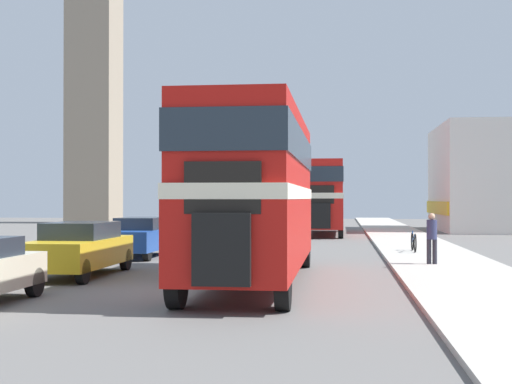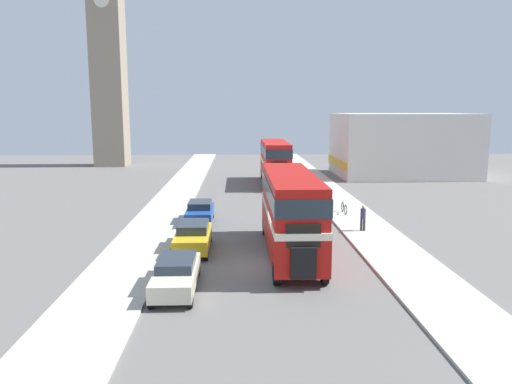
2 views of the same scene
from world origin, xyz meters
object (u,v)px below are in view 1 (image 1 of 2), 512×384
object	(u,v)px
bus_distant	(323,192)
car_parked_mid	(79,248)
pedestrian_walking	(432,235)
bicycle_on_pavement	(414,242)
double_decker_bus	(256,184)
car_parked_far	(140,236)

from	to	relation	value
bus_distant	car_parked_mid	distance (m)	24.67
car_parked_mid	pedestrian_walking	distance (m)	10.66
bus_distant	car_parked_mid	xyz separation A→B (m)	(-6.16, -23.83, -1.76)
bus_distant	car_parked_mid	world-z (taller)	bus_distant
car_parked_mid	bicycle_on_pavement	world-z (taller)	car_parked_mid
double_decker_bus	pedestrian_walking	bearing A→B (deg)	42.96
pedestrian_walking	bicycle_on_pavement	size ratio (longest dim) A/B	0.90
car_parked_far	pedestrian_walking	xyz separation A→B (m)	(10.17, -2.93, 0.26)
car_parked_far	pedestrian_walking	world-z (taller)	pedestrian_walking
double_decker_bus	car_parked_mid	world-z (taller)	double_decker_bus
car_parked_far	car_parked_mid	bearing A→B (deg)	-88.97
double_decker_bus	pedestrian_walking	distance (m)	6.95
car_parked_far	bicycle_on_pavement	xyz separation A→B (m)	(10.14, 2.35, -0.27)
bus_distant	car_parked_far	distance (m)	18.53
double_decker_bus	bicycle_on_pavement	size ratio (longest dim) A/B	6.05
pedestrian_walking	bicycle_on_pavement	bearing A→B (deg)	90.31
car_parked_mid	pedestrian_walking	xyz separation A→B (m)	(10.05, 3.55, 0.24)
bus_distant	pedestrian_walking	xyz separation A→B (m)	(3.89, -20.27, -1.53)
bus_distant	car_parked_far	bearing A→B (deg)	-109.88
double_decker_bus	pedestrian_walking	world-z (taller)	double_decker_bus
bus_distant	car_parked_far	world-z (taller)	bus_distant
car_parked_far	bicycle_on_pavement	size ratio (longest dim) A/B	2.39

